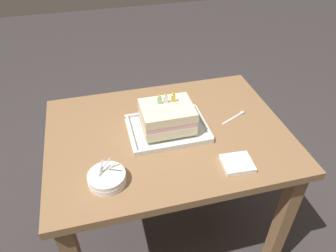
{
  "coord_description": "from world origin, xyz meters",
  "views": [
    {
      "loc": [
        -0.27,
        -1.05,
        1.67
      ],
      "look_at": [
        0.0,
        0.01,
        0.79
      ],
      "focal_mm": 34.31,
      "sensor_mm": 36.0,
      "label": 1
    }
  ],
  "objects_px": {
    "bowl_stack": "(107,178)",
    "napkin_pile": "(237,163)",
    "foil_tray": "(168,129)",
    "birthday_cake": "(168,116)",
    "serving_spoon_near_tray": "(238,115)"
  },
  "relations": [
    {
      "from": "bowl_stack",
      "to": "serving_spoon_near_tray",
      "type": "height_order",
      "value": "bowl_stack"
    },
    {
      "from": "foil_tray",
      "to": "bowl_stack",
      "type": "relative_size",
      "value": 2.41
    },
    {
      "from": "bowl_stack",
      "to": "napkin_pile",
      "type": "relative_size",
      "value": 1.15
    },
    {
      "from": "birthday_cake",
      "to": "bowl_stack",
      "type": "xyz_separation_m",
      "value": [
        -0.29,
        -0.24,
        -0.06
      ]
    },
    {
      "from": "foil_tray",
      "to": "bowl_stack",
      "type": "bearing_deg",
      "value": -141.04
    },
    {
      "from": "foil_tray",
      "to": "serving_spoon_near_tray",
      "type": "bearing_deg",
      "value": 3.8
    },
    {
      "from": "foil_tray",
      "to": "napkin_pile",
      "type": "xyz_separation_m",
      "value": [
        0.21,
        -0.28,
        0.0
      ]
    },
    {
      "from": "birthday_cake",
      "to": "napkin_pile",
      "type": "xyz_separation_m",
      "value": [
        0.21,
        -0.28,
        -0.07
      ]
    },
    {
      "from": "bowl_stack",
      "to": "serving_spoon_near_tray",
      "type": "xyz_separation_m",
      "value": [
        0.64,
        0.26,
        -0.02
      ]
    },
    {
      "from": "serving_spoon_near_tray",
      "to": "napkin_pile",
      "type": "distance_m",
      "value": 0.33
    },
    {
      "from": "birthday_cake",
      "to": "napkin_pile",
      "type": "bearing_deg",
      "value": -53.07
    },
    {
      "from": "foil_tray",
      "to": "bowl_stack",
      "type": "distance_m",
      "value": 0.38
    },
    {
      "from": "birthday_cake",
      "to": "foil_tray",
      "type": "bearing_deg",
      "value": -90.0
    },
    {
      "from": "birthday_cake",
      "to": "bowl_stack",
      "type": "relative_size",
      "value": 1.55
    },
    {
      "from": "serving_spoon_near_tray",
      "to": "napkin_pile",
      "type": "bearing_deg",
      "value": -114.53
    }
  ]
}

